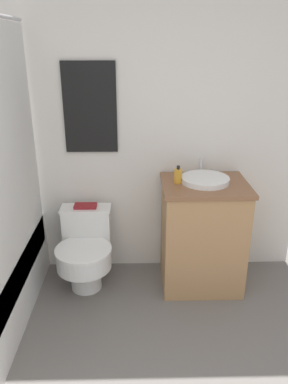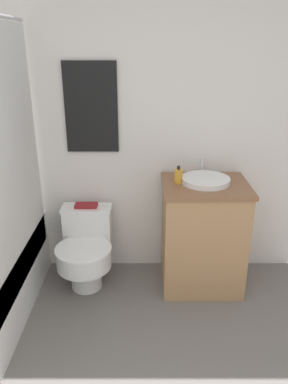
{
  "view_description": "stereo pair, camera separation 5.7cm",
  "coord_description": "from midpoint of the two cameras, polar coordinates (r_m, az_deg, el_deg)",
  "views": [
    {
      "loc": [
        0.29,
        -0.47,
        1.82
      ],
      "look_at": [
        0.35,
        1.94,
        0.86
      ],
      "focal_mm": 35.0,
      "sensor_mm": 36.0,
      "label": 1
    },
    {
      "loc": [
        0.35,
        -0.47,
        1.82
      ],
      "look_at": [
        0.35,
        1.94,
        0.86
      ],
      "focal_mm": 35.0,
      "sensor_mm": 36.0,
      "label": 2
    }
  ],
  "objects": [
    {
      "name": "vanity",
      "position": [
        2.97,
        8.29,
        -6.45
      ],
      "size": [
        0.64,
        0.53,
        0.86
      ],
      "color": "#AD7F51",
      "rests_on": "ground_plane"
    },
    {
      "name": "soap_bottle",
      "position": [
        2.76,
        4.62,
        2.5
      ],
      "size": [
        0.06,
        0.06,
        0.13
      ],
      "color": "gold",
      "rests_on": "vanity"
    },
    {
      "name": "book_on_tank",
      "position": [
        3.0,
        -9.45,
        -2.11
      ],
      "size": [
        0.18,
        0.1,
        0.02
      ],
      "color": "maroon",
      "rests_on": "toilet"
    },
    {
      "name": "sink",
      "position": [
        2.81,
        8.71,
        1.89
      ],
      "size": [
        0.36,
        0.39,
        0.13
      ],
      "color": "white",
      "rests_on": "vanity"
    },
    {
      "name": "wall_back",
      "position": [
        2.95,
        -7.62,
        10.42
      ],
      "size": [
        3.25,
        0.07,
        2.5
      ],
      "color": "silver",
      "rests_on": "ground_plane"
    },
    {
      "name": "toilet",
      "position": [
        3.01,
        -9.47,
        -8.69
      ],
      "size": [
        0.43,
        0.56,
        0.61
      ],
      "color": "white",
      "rests_on": "ground_plane"
    }
  ]
}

